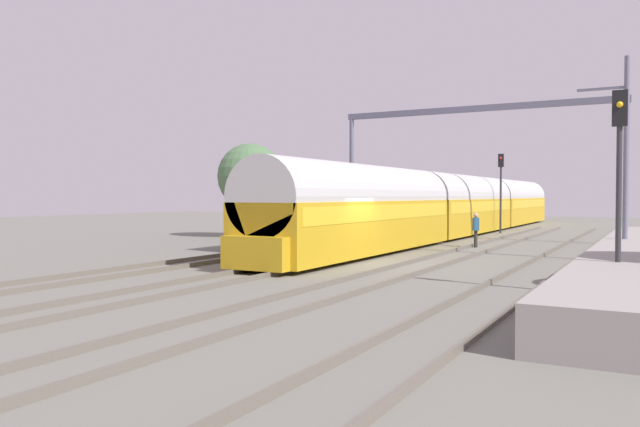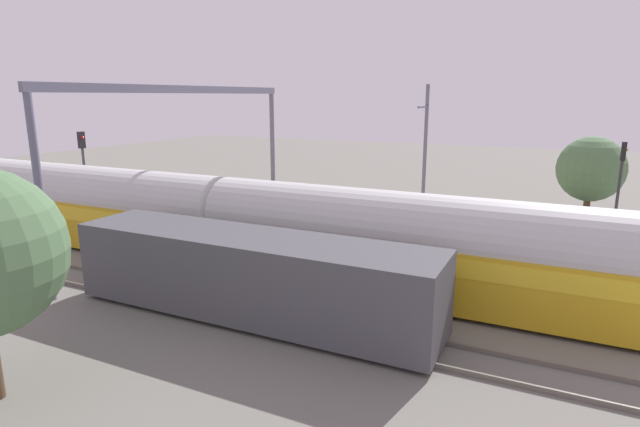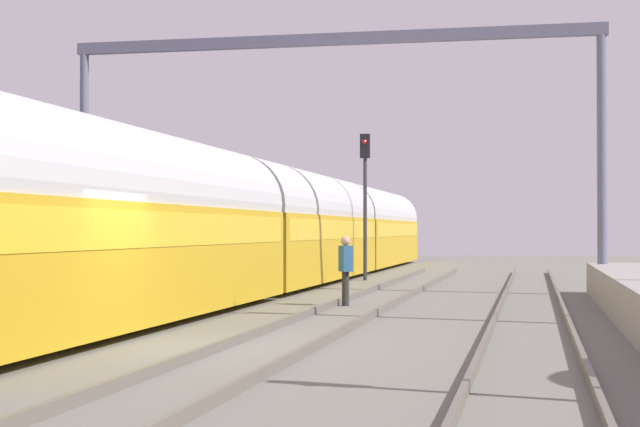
{
  "view_description": "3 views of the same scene",
  "coord_description": "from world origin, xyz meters",
  "px_view_note": "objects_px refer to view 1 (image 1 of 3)",
  "views": [
    {
      "loc": [
        9.6,
        -22.06,
        2.58
      ],
      "look_at": [
        -2.0,
        -0.67,
        1.9
      ],
      "focal_mm": 35.28,
      "sensor_mm": 36.0,
      "label": 1
    },
    {
      "loc": [
        -19.68,
        -1.96,
        7.39
      ],
      "look_at": [
        0.5,
        7.77,
        2.2
      ],
      "focal_mm": 28.64,
      "sensor_mm": 36.0,
      "label": 2
    },
    {
      "loc": [
        6.04,
        -15.56,
        1.88
      ],
      "look_at": [
        -1.0,
        18.12,
        2.44
      ],
      "focal_mm": 57.15,
      "sensor_mm": 36.0,
      "label": 3
    }
  ],
  "objects_px": {
    "railway_signal_far": "(501,183)",
    "catenary_gantry": "(475,139)",
    "freight_car": "(324,217)",
    "railway_signal_near": "(619,166)",
    "passenger_train": "(463,205)",
    "person_crossing": "(476,227)"
  },
  "relations": [
    {
      "from": "catenary_gantry",
      "to": "person_crossing",
      "type": "bearing_deg",
      "value": -74.68
    },
    {
      "from": "freight_car",
      "to": "railway_signal_near",
      "type": "bearing_deg",
      "value": -38.49
    },
    {
      "from": "railway_signal_far",
      "to": "catenary_gantry",
      "type": "xyz_separation_m",
      "value": [
        0.08,
        -7.27,
        2.42
      ]
    },
    {
      "from": "passenger_train",
      "to": "railway_signal_near",
      "type": "bearing_deg",
      "value": -65.92
    },
    {
      "from": "freight_car",
      "to": "person_crossing",
      "type": "xyz_separation_m",
      "value": [
        7.51,
        2.0,
        -0.44
      ]
    },
    {
      "from": "railway_signal_far",
      "to": "person_crossing",
      "type": "bearing_deg",
      "value": -82.9
    },
    {
      "from": "person_crossing",
      "to": "railway_signal_far",
      "type": "height_order",
      "value": "railway_signal_far"
    },
    {
      "from": "passenger_train",
      "to": "railway_signal_far",
      "type": "relative_size",
      "value": 8.99
    },
    {
      "from": "railway_signal_far",
      "to": "catenary_gantry",
      "type": "relative_size",
      "value": 0.33
    },
    {
      "from": "freight_car",
      "to": "railway_signal_far",
      "type": "xyz_separation_m",
      "value": [
        5.92,
        14.76,
        2.01
      ]
    },
    {
      "from": "freight_car",
      "to": "railway_signal_near",
      "type": "height_order",
      "value": "railway_signal_near"
    },
    {
      "from": "person_crossing",
      "to": "railway_signal_near",
      "type": "distance_m",
      "value": 15.61
    },
    {
      "from": "passenger_train",
      "to": "freight_car",
      "type": "xyz_separation_m",
      "value": [
        -4.0,
        -12.22,
        -0.5
      ]
    },
    {
      "from": "railway_signal_near",
      "to": "railway_signal_far",
      "type": "distance_m",
      "value": 27.85
    },
    {
      "from": "railway_signal_near",
      "to": "catenary_gantry",
      "type": "distance_m",
      "value": 21.19
    },
    {
      "from": "railway_signal_far",
      "to": "catenary_gantry",
      "type": "height_order",
      "value": "catenary_gantry"
    },
    {
      "from": "freight_car",
      "to": "person_crossing",
      "type": "bearing_deg",
      "value": 14.91
    },
    {
      "from": "railway_signal_near",
      "to": "railway_signal_far",
      "type": "xyz_separation_m",
      "value": [
        -8.76,
        26.43,
        0.13
      ]
    },
    {
      "from": "passenger_train",
      "to": "railway_signal_near",
      "type": "xyz_separation_m",
      "value": [
        10.67,
        -23.89,
        1.37
      ]
    },
    {
      "from": "passenger_train",
      "to": "catenary_gantry",
      "type": "bearing_deg",
      "value": -67.03
    },
    {
      "from": "freight_car",
      "to": "person_crossing",
      "type": "distance_m",
      "value": 7.79
    },
    {
      "from": "passenger_train",
      "to": "railway_signal_near",
      "type": "relative_size",
      "value": 9.38
    }
  ]
}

